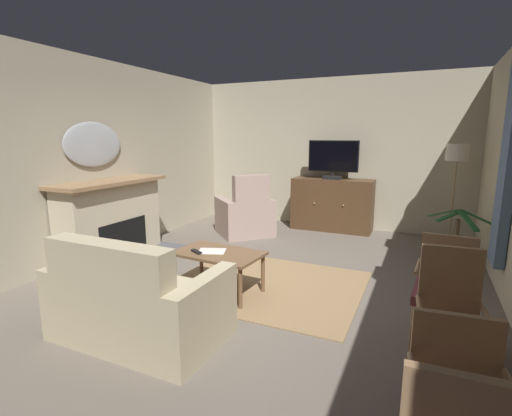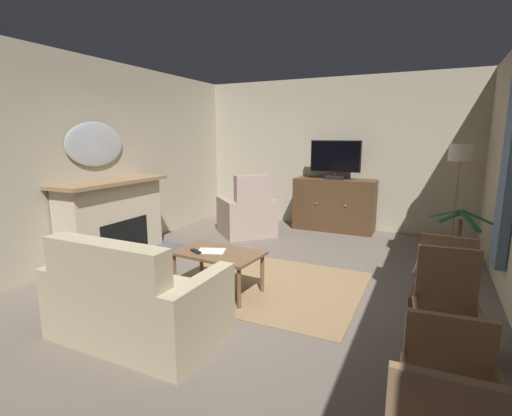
{
  "view_description": "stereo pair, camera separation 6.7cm",
  "coord_description": "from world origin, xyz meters",
  "px_view_note": "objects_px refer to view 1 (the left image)",
  "views": [
    {
      "loc": [
        1.73,
        -3.75,
        1.76
      ],
      "look_at": [
        -0.12,
        0.31,
        0.89
      ],
      "focal_mm": 26.13,
      "sensor_mm": 36.0,
      "label": 1
    },
    {
      "loc": [
        1.79,
        -3.72,
        1.76
      ],
      "look_at": [
        -0.12,
        0.31,
        0.89
      ],
      "focal_mm": 26.13,
      "sensor_mm": 36.0,
      "label": 2
    }
  ],
  "objects_px": {
    "armchair_near_window": "(246,216)",
    "folded_newspaper": "(212,251)",
    "side_chair_far_end": "(457,411)",
    "side_chair_tucked_against_wall": "(446,287)",
    "sofa_floral": "(136,304)",
    "side_chair_mid_row": "(449,328)",
    "tv_cabinet": "(332,206)",
    "wall_mirror_oval": "(93,145)",
    "floor_lamp": "(457,162)",
    "television": "(333,159)",
    "coffee_table": "(219,257)",
    "tv_remote": "(196,252)",
    "potted_plant_on_hearth_side": "(455,250)",
    "fireplace": "(112,222)"
  },
  "relations": [
    {
      "from": "fireplace",
      "to": "side_chair_tucked_against_wall",
      "type": "relative_size",
      "value": 1.93
    },
    {
      "from": "tv_cabinet",
      "to": "sofa_floral",
      "type": "xyz_separation_m",
      "value": [
        -0.63,
        -4.56,
        -0.14
      ]
    },
    {
      "from": "coffee_table",
      "to": "tv_remote",
      "type": "relative_size",
      "value": 5.97
    },
    {
      "from": "side_chair_far_end",
      "to": "side_chair_mid_row",
      "type": "height_order",
      "value": "side_chair_mid_row"
    },
    {
      "from": "wall_mirror_oval",
      "to": "tv_cabinet",
      "type": "xyz_separation_m",
      "value": [
        2.71,
        3.0,
        -1.17
      ]
    },
    {
      "from": "side_chair_mid_row",
      "to": "tv_remote",
      "type": "bearing_deg",
      "value": 162.22
    },
    {
      "from": "tv_remote",
      "to": "armchair_near_window",
      "type": "distance_m",
      "value": 2.59
    },
    {
      "from": "fireplace",
      "to": "potted_plant_on_hearth_side",
      "type": "xyz_separation_m",
      "value": [
        4.48,
        1.83,
        -0.35
      ]
    },
    {
      "from": "tv_cabinet",
      "to": "coffee_table",
      "type": "bearing_deg",
      "value": -98.0
    },
    {
      "from": "tv_cabinet",
      "to": "folded_newspaper",
      "type": "xyz_separation_m",
      "value": [
        -0.56,
        -3.42,
        0.02
      ]
    },
    {
      "from": "side_chair_tucked_against_wall",
      "to": "folded_newspaper",
      "type": "bearing_deg",
      "value": 177.68
    },
    {
      "from": "tv_cabinet",
      "to": "side_chair_tucked_against_wall",
      "type": "relative_size",
      "value": 1.61
    },
    {
      "from": "coffee_table",
      "to": "floor_lamp",
      "type": "bearing_deg",
      "value": 50.72
    },
    {
      "from": "wall_mirror_oval",
      "to": "tv_remote",
      "type": "distance_m",
      "value": 2.38
    },
    {
      "from": "folded_newspaper",
      "to": "armchair_near_window",
      "type": "relative_size",
      "value": 0.24
    },
    {
      "from": "coffee_table",
      "to": "side_chair_mid_row",
      "type": "height_order",
      "value": "side_chair_mid_row"
    },
    {
      "from": "television",
      "to": "side_chair_mid_row",
      "type": "relative_size",
      "value": 0.88
    },
    {
      "from": "sofa_floral",
      "to": "potted_plant_on_hearth_side",
      "type": "bearing_deg",
      "value": 51.97
    },
    {
      "from": "tv_cabinet",
      "to": "side_chair_far_end",
      "type": "relative_size",
      "value": 1.63
    },
    {
      "from": "side_chair_far_end",
      "to": "side_chair_tucked_against_wall",
      "type": "bearing_deg",
      "value": 89.65
    },
    {
      "from": "television",
      "to": "sofa_floral",
      "type": "xyz_separation_m",
      "value": [
        -0.63,
        -4.51,
        -1.02
      ]
    },
    {
      "from": "tv_cabinet",
      "to": "tv_remote",
      "type": "distance_m",
      "value": 3.6
    },
    {
      "from": "side_chair_far_end",
      "to": "potted_plant_on_hearth_side",
      "type": "height_order",
      "value": "side_chair_far_end"
    },
    {
      "from": "folded_newspaper",
      "to": "potted_plant_on_hearth_side",
      "type": "xyz_separation_m",
      "value": [
        2.58,
        2.25,
        -0.29
      ]
    },
    {
      "from": "side_chair_tucked_against_wall",
      "to": "sofa_floral",
      "type": "bearing_deg",
      "value": -156.67
    },
    {
      "from": "wall_mirror_oval",
      "to": "side_chair_far_end",
      "type": "bearing_deg",
      "value": -25.02
    },
    {
      "from": "coffee_table",
      "to": "armchair_near_window",
      "type": "bearing_deg",
      "value": 109.27
    },
    {
      "from": "sofa_floral",
      "to": "armchair_near_window",
      "type": "bearing_deg",
      "value": 100.88
    },
    {
      "from": "coffee_table",
      "to": "floor_lamp",
      "type": "relative_size",
      "value": 0.62
    },
    {
      "from": "sofa_floral",
      "to": "coffee_table",
      "type": "bearing_deg",
      "value": 82.37
    },
    {
      "from": "wall_mirror_oval",
      "to": "side_chair_far_end",
      "type": "relative_size",
      "value": 1.1
    },
    {
      "from": "floor_lamp",
      "to": "side_chair_mid_row",
      "type": "bearing_deg",
      "value": -92.84
    },
    {
      "from": "tv_cabinet",
      "to": "side_chair_tucked_against_wall",
      "type": "xyz_separation_m",
      "value": [
        1.79,
        -3.51,
        0.04
      ]
    },
    {
      "from": "television",
      "to": "tv_remote",
      "type": "bearing_deg",
      "value": -101.28
    },
    {
      "from": "folded_newspaper",
      "to": "coffee_table",
      "type": "bearing_deg",
      "value": -12.99
    },
    {
      "from": "wall_mirror_oval",
      "to": "television",
      "type": "height_order",
      "value": "wall_mirror_oval"
    },
    {
      "from": "wall_mirror_oval",
      "to": "armchair_near_window",
      "type": "relative_size",
      "value": 0.81
    },
    {
      "from": "armchair_near_window",
      "to": "side_chair_mid_row",
      "type": "height_order",
      "value": "armchair_near_window"
    },
    {
      "from": "television",
      "to": "tv_remote",
      "type": "relative_size",
      "value": 5.38
    },
    {
      "from": "wall_mirror_oval",
      "to": "folded_newspaper",
      "type": "xyz_separation_m",
      "value": [
        2.15,
        -0.42,
        -1.15
      ]
    },
    {
      "from": "potted_plant_on_hearth_side",
      "to": "floor_lamp",
      "type": "height_order",
      "value": "floor_lamp"
    },
    {
      "from": "television",
      "to": "side_chair_tucked_against_wall",
      "type": "distance_m",
      "value": 3.99
    },
    {
      "from": "folded_newspaper",
      "to": "side_chair_mid_row",
      "type": "height_order",
      "value": "side_chair_mid_row"
    },
    {
      "from": "wall_mirror_oval",
      "to": "fireplace",
      "type": "bearing_deg",
      "value": 0.0
    },
    {
      "from": "armchair_near_window",
      "to": "folded_newspaper",
      "type": "bearing_deg",
      "value": -72.53
    },
    {
      "from": "tv_remote",
      "to": "floor_lamp",
      "type": "bearing_deg",
      "value": 76.82
    },
    {
      "from": "fireplace",
      "to": "tv_cabinet",
      "type": "distance_m",
      "value": 3.88
    },
    {
      "from": "armchair_near_window",
      "to": "side_chair_far_end",
      "type": "bearing_deg",
      "value": -52.8
    },
    {
      "from": "wall_mirror_oval",
      "to": "sofa_floral",
      "type": "bearing_deg",
      "value": -36.85
    },
    {
      "from": "armchair_near_window",
      "to": "floor_lamp",
      "type": "xyz_separation_m",
      "value": [
        3.29,
        0.61,
        1.01
      ]
    }
  ]
}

